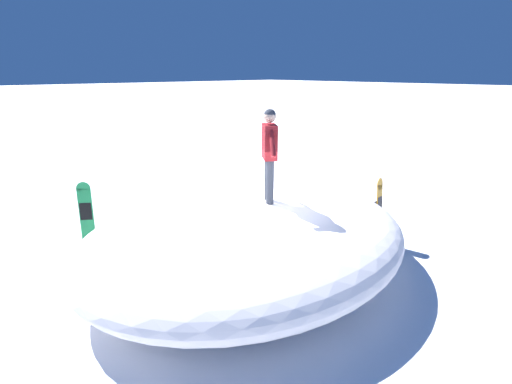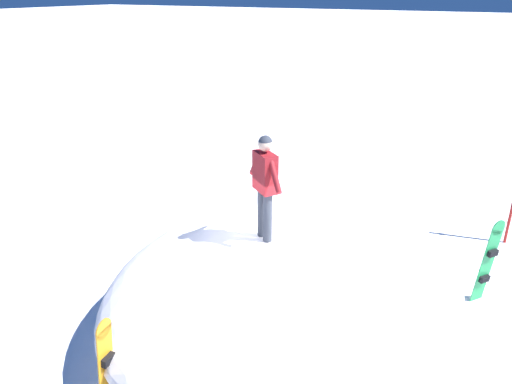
{
  "view_description": "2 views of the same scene",
  "coord_description": "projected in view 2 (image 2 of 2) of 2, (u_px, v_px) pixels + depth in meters",
  "views": [
    {
      "loc": [
        -4.19,
        -4.3,
        3.8
      ],
      "look_at": [
        -0.26,
        -0.04,
        1.86
      ],
      "focal_mm": 25.32,
      "sensor_mm": 36.0,
      "label": 1
    },
    {
      "loc": [
        6.22,
        3.27,
        5.16
      ],
      "look_at": [
        0.3,
        0.02,
        2.33
      ],
      "focal_mm": 34.34,
      "sensor_mm": 36.0,
      "label": 2
    }
  ],
  "objects": [
    {
      "name": "snowboarder_standing",
      "position": [
        265.0,
        179.0,
        7.28
      ],
      "size": [
        0.66,
        0.86,
        1.66
      ],
      "color": "#333842",
      "rests_on": "snow_mound"
    },
    {
      "name": "snowboard_primary_upright",
      "position": [
        488.0,
        261.0,
        8.36
      ],
      "size": [
        0.34,
        0.31,
        1.65
      ],
      "color": "#1E8C47",
      "rests_on": "ground"
    },
    {
      "name": "snowboard_secondary_upright",
      "position": [
        107.0,
        369.0,
        6.03
      ],
      "size": [
        0.29,
        0.21,
        1.57
      ],
      "color": "orange",
      "rests_on": "ground"
    },
    {
      "name": "ground",
      "position": [
        263.0,
        310.0,
        8.48
      ],
      "size": [
        240.0,
        240.0,
        0.0
      ],
      "primitive_type": "plane",
      "color": "white"
    },
    {
      "name": "snow_mound",
      "position": [
        289.0,
        280.0,
        7.96
      ],
      "size": [
        7.03,
        5.92,
        1.54
      ],
      "primitive_type": "ellipsoid",
      "rotation": [
        0.0,
        0.0,
        1.47
      ],
      "color": "white",
      "rests_on": "ground"
    }
  ]
}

